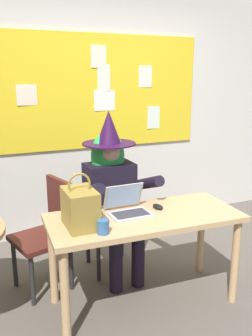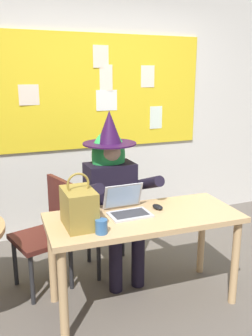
{
  "view_description": "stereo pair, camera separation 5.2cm",
  "coord_description": "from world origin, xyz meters",
  "px_view_note": "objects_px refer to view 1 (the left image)",
  "views": [
    {
      "loc": [
        -1.24,
        -2.07,
        1.72
      ],
      "look_at": [
        -0.18,
        0.43,
        1.02
      ],
      "focal_mm": 38.22,
      "sensor_mm": 36.0,
      "label": 1
    },
    {
      "loc": [
        -1.19,
        -2.09,
        1.72
      ],
      "look_at": [
        -0.18,
        0.43,
        1.02
      ],
      "focal_mm": 38.22,
      "sensor_mm": 36.0,
      "label": 2
    }
  ],
  "objects_px": {
    "laptop": "(128,207)",
    "chair_at_desk": "(108,212)",
    "computer_mouse": "(158,207)",
    "coffee_mug": "(103,227)",
    "desk_main": "(144,228)",
    "chair_spare_by_window": "(49,228)",
    "person_costumed": "(112,186)",
    "handbag": "(80,208)"
  },
  "relations": [
    {
      "from": "handbag",
      "to": "coffee_mug",
      "type": "height_order",
      "value": "handbag"
    },
    {
      "from": "coffee_mug",
      "to": "chair_spare_by_window",
      "type": "relative_size",
      "value": 0.1
    },
    {
      "from": "laptop",
      "to": "coffee_mug",
      "type": "height_order",
      "value": "laptop"
    },
    {
      "from": "desk_main",
      "to": "coffee_mug",
      "type": "distance_m",
      "value": 0.45
    },
    {
      "from": "person_costumed",
      "to": "laptop",
      "type": "height_order",
      "value": "person_costumed"
    },
    {
      "from": "chair_spare_by_window",
      "to": "coffee_mug",
      "type": "bearing_deg",
      "value": 91.16
    },
    {
      "from": "handbag",
      "to": "person_costumed",
      "type": "bearing_deg",
      "value": 51.37
    },
    {
      "from": "desk_main",
      "to": "chair_at_desk",
      "type": "distance_m",
      "value": 0.67
    },
    {
      "from": "laptop",
      "to": "chair_at_desk",
      "type": "bearing_deg",
      "value": 84.22
    },
    {
      "from": "coffee_mug",
      "to": "computer_mouse",
      "type": "bearing_deg",
      "value": 25.53
    },
    {
      "from": "person_costumed",
      "to": "laptop",
      "type": "distance_m",
      "value": 0.46
    },
    {
      "from": "chair_at_desk",
      "to": "computer_mouse",
      "type": "distance_m",
      "value": 0.66
    },
    {
      "from": "person_costumed",
      "to": "computer_mouse",
      "type": "xyz_separation_m",
      "value": [
        0.2,
        -0.46,
        -0.06
      ]
    },
    {
      "from": "computer_mouse",
      "to": "coffee_mug",
      "type": "distance_m",
      "value": 0.6
    },
    {
      "from": "person_costumed",
      "to": "desk_main",
      "type": "bearing_deg",
      "value": 4.21
    },
    {
      "from": "computer_mouse",
      "to": "person_costumed",
      "type": "bearing_deg",
      "value": 102.87
    },
    {
      "from": "computer_mouse",
      "to": "coffee_mug",
      "type": "relative_size",
      "value": 1.09
    },
    {
      "from": "chair_at_desk",
      "to": "laptop",
      "type": "xyz_separation_m",
      "value": [
        -0.05,
        -0.58,
        0.25
      ]
    },
    {
      "from": "handbag",
      "to": "desk_main",
      "type": "bearing_deg",
      "value": 1.35
    },
    {
      "from": "chair_at_desk",
      "to": "handbag",
      "type": "bearing_deg",
      "value": -31.43
    },
    {
      "from": "desk_main",
      "to": "handbag",
      "type": "distance_m",
      "value": 0.54
    },
    {
      "from": "person_costumed",
      "to": "coffee_mug",
      "type": "height_order",
      "value": "person_costumed"
    },
    {
      "from": "person_costumed",
      "to": "handbag",
      "type": "xyz_separation_m",
      "value": [
        -0.44,
        -0.55,
        0.06
      ]
    },
    {
      "from": "computer_mouse",
      "to": "coffee_mug",
      "type": "bearing_deg",
      "value": -164.88
    },
    {
      "from": "handbag",
      "to": "computer_mouse",
      "type": "bearing_deg",
      "value": 7.8
    },
    {
      "from": "laptop",
      "to": "computer_mouse",
      "type": "distance_m",
      "value": 0.25
    },
    {
      "from": "person_costumed",
      "to": "chair_spare_by_window",
      "type": "distance_m",
      "value": 0.63
    },
    {
      "from": "coffee_mug",
      "to": "chair_spare_by_window",
      "type": "bearing_deg",
      "value": 107.25
    },
    {
      "from": "person_costumed",
      "to": "coffee_mug",
      "type": "distance_m",
      "value": 0.8
    },
    {
      "from": "laptop",
      "to": "coffee_mug",
      "type": "xyz_separation_m",
      "value": [
        -0.29,
        -0.27,
        0.0
      ]
    },
    {
      "from": "coffee_mug",
      "to": "chair_at_desk",
      "type": "bearing_deg",
      "value": 68.03
    },
    {
      "from": "person_costumed",
      "to": "computer_mouse",
      "type": "bearing_deg",
      "value": 22.19
    },
    {
      "from": "laptop",
      "to": "handbag",
      "type": "bearing_deg",
      "value": -166.93
    },
    {
      "from": "chair_at_desk",
      "to": "person_costumed",
      "type": "height_order",
      "value": "person_costumed"
    },
    {
      "from": "desk_main",
      "to": "coffee_mug",
      "type": "height_order",
      "value": "coffee_mug"
    },
    {
      "from": "computer_mouse",
      "to": "handbag",
      "type": "bearing_deg",
      "value": 177.39
    },
    {
      "from": "chair_at_desk",
      "to": "chair_spare_by_window",
      "type": "relative_size",
      "value": 1.01
    },
    {
      "from": "desk_main",
      "to": "handbag",
      "type": "xyz_separation_m",
      "value": [
        -0.49,
        -0.01,
        0.23
      ]
    },
    {
      "from": "desk_main",
      "to": "coffee_mug",
      "type": "relative_size",
      "value": 15.29
    },
    {
      "from": "desk_main",
      "to": "chair_at_desk",
      "type": "height_order",
      "value": "chair_at_desk"
    },
    {
      "from": "laptop",
      "to": "handbag",
      "type": "xyz_separation_m",
      "value": [
        -0.39,
        -0.1,
        0.09
      ]
    },
    {
      "from": "chair_at_desk",
      "to": "desk_main",
      "type": "bearing_deg",
      "value": 6.03
    }
  ]
}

